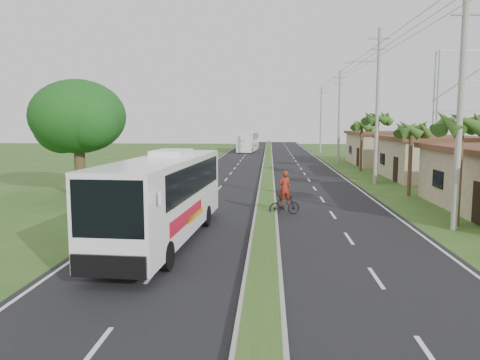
{
  "coord_description": "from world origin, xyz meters",
  "views": [
    {
      "loc": [
        0.17,
        -19.24,
        4.79
      ],
      "look_at": [
        -1.37,
        5.19,
        1.8
      ],
      "focal_mm": 35.0,
      "sensor_mm": 36.0,
      "label": 1
    }
  ],
  "objects": [
    {
      "name": "utility_pole_c",
      "position": [
        8.5,
        38.0,
        5.67
      ],
      "size": [
        1.6,
        0.28,
        11.0
      ],
      "color": "gray",
      "rests_on": "ground"
    },
    {
      "name": "palm_verge_d",
      "position": [
        9.3,
        28.0,
        4.55
      ],
      "size": [
        2.4,
        2.4,
        5.25
      ],
      "color": "#473321",
      "rests_on": "ground"
    },
    {
      "name": "lane_edge_left",
      "position": [
        -6.7,
        20.0,
        0.0
      ],
      "size": [
        0.12,
        160.0,
        0.01
      ],
      "primitive_type": "cube",
      "color": "silver",
      "rests_on": "ground"
    },
    {
      "name": "coach_bus_main",
      "position": [
        -4.0,
        -0.94,
        2.02
      ],
      "size": [
        3.05,
        11.48,
        3.67
      ],
      "rotation": [
        0.0,
        0.0,
        -0.06
      ],
      "color": "white",
      "rests_on": "ground"
    },
    {
      "name": "shop_mid",
      "position": [
        14.0,
        22.0,
        1.86
      ],
      "size": [
        7.6,
        10.6,
        3.67
      ],
      "color": "#9C8A6A",
      "rests_on": "ground"
    },
    {
      "name": "palm_verge_b",
      "position": [
        9.4,
        12.0,
        4.36
      ],
      "size": [
        2.4,
        2.4,
        5.05
      ],
      "color": "#473321",
      "rests_on": "ground"
    },
    {
      "name": "utility_pole_b",
      "position": [
        8.47,
        18.0,
        6.26
      ],
      "size": [
        3.2,
        0.28,
        12.0
      ],
      "color": "gray",
      "rests_on": "ground"
    },
    {
      "name": "median_strip",
      "position": [
        0.0,
        20.0,
        0.1
      ],
      "size": [
        1.2,
        160.0,
        0.18
      ],
      "color": "gray",
      "rests_on": "ground"
    },
    {
      "name": "shade_tree",
      "position": [
        -12.11,
        10.02,
        5.03
      ],
      "size": [
        6.3,
        6.0,
        7.54
      ],
      "color": "#473321",
      "rests_on": "ground"
    },
    {
      "name": "palm_verge_a",
      "position": [
        9.0,
        3.0,
        4.74
      ],
      "size": [
        2.4,
        2.4,
        5.45
      ],
      "color": "#473321",
      "rests_on": "ground"
    },
    {
      "name": "palm_verge_c",
      "position": [
        8.8,
        19.0,
        5.12
      ],
      "size": [
        2.4,
        2.4,
        5.85
      ],
      "color": "#473321",
      "rests_on": "ground"
    },
    {
      "name": "road_asphalt",
      "position": [
        0.0,
        20.0,
        0.01
      ],
      "size": [
        14.0,
        160.0,
        0.02
      ],
      "primitive_type": "cube",
      "color": "black",
      "rests_on": "ground"
    },
    {
      "name": "shop_far",
      "position": [
        14.0,
        36.0,
        1.93
      ],
      "size": [
        8.6,
        11.6,
        3.82
      ],
      "color": "#9C8A6A",
      "rests_on": "ground"
    },
    {
      "name": "motorcyclist",
      "position": [
        0.98,
        5.02,
        0.85
      ],
      "size": [
        1.75,
        1.0,
        2.32
      ],
      "rotation": [
        0.0,
        0.0,
        0.33
      ],
      "color": "black",
      "rests_on": "ground"
    },
    {
      "name": "utility_pole_a",
      "position": [
        8.5,
        2.0,
        5.67
      ],
      "size": [
        1.6,
        0.28,
        11.0
      ],
      "color": "gray",
      "rests_on": "ground"
    },
    {
      "name": "utility_pole_d",
      "position": [
        8.5,
        58.0,
        5.42
      ],
      "size": [
        1.6,
        0.28,
        10.5
      ],
      "color": "gray",
      "rests_on": "ground"
    },
    {
      "name": "ground",
      "position": [
        0.0,
        0.0,
        0.0
      ],
      "size": [
        180.0,
        180.0,
        0.0
      ],
      "primitive_type": "plane",
      "color": "#2D511D",
      "rests_on": "ground"
    },
    {
      "name": "lane_edge_right",
      "position": [
        6.7,
        20.0,
        0.0
      ],
      "size": [
        0.12,
        160.0,
        0.01
      ],
      "primitive_type": "cube",
      "color": "silver",
      "rests_on": "ground"
    },
    {
      "name": "coach_bus_far",
      "position": [
        -3.4,
        59.78,
        1.85
      ],
      "size": [
        3.31,
        11.33,
        3.26
      ],
      "rotation": [
        0.0,
        0.0,
        -0.08
      ],
      "color": "white",
      "rests_on": "ground"
    }
  ]
}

